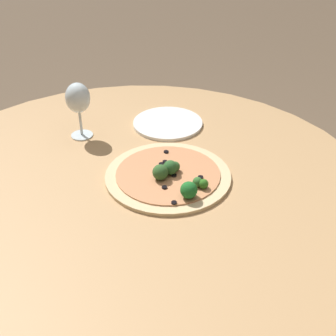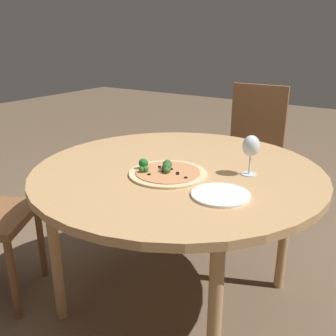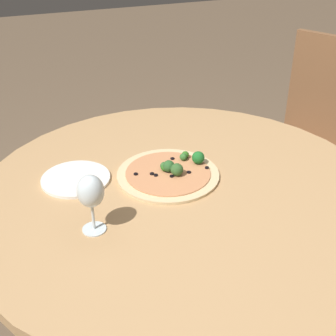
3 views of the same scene
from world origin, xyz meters
TOP-DOWN VIEW (x-y plane):
  - dining_table at (0.00, 0.00)m, footprint 1.30×1.30m
  - pizza at (-0.10, -0.00)m, footprint 0.34×0.34m
  - wine_glass at (0.10, -0.30)m, footprint 0.07×0.07m
  - plate_near at (-0.18, -0.30)m, footprint 0.22×0.22m

SIDE VIEW (x-z plane):
  - dining_table at x=0.00m, z-range 0.31..1.03m
  - plate_near at x=-0.18m, z-range 0.73..0.74m
  - pizza at x=-0.10m, z-range 0.71..0.76m
  - wine_glass at x=0.10m, z-range 0.76..0.93m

